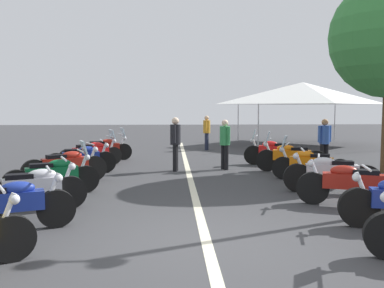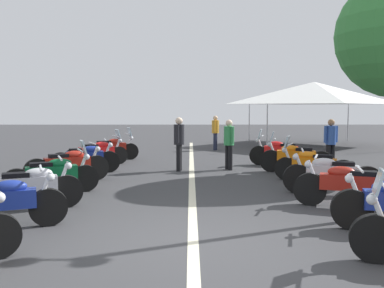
{
  "view_description": "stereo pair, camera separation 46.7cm",
  "coord_description": "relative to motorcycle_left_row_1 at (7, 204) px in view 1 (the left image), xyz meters",
  "views": [
    {
      "loc": [
        -5.94,
        0.5,
        1.98
      ],
      "look_at": [
        4.44,
        0.0,
        1.05
      ],
      "focal_mm": 39.5,
      "sensor_mm": 36.0,
      "label": 1
    },
    {
      "loc": [
        -5.94,
        0.04,
        1.98
      ],
      "look_at": [
        4.44,
        0.0,
        1.05
      ],
      "focal_mm": 39.5,
      "sensor_mm": 36.0,
      "label": 2
    }
  ],
  "objects": [
    {
      "name": "motorcycle_right_row_4",
      "position": [
        4.37,
        -6.27,
        0.01
      ],
      "size": [
        1.03,
        1.97,
        1.2
      ],
      "rotation": [
        0.0,
        0.0,
        1.16
      ],
      "color": "black",
      "rests_on": "ground_plane"
    },
    {
      "name": "bystander_3",
      "position": [
        6.6,
        -7.47,
        0.47
      ],
      "size": [
        0.32,
        0.5,
        1.58
      ],
      "rotation": [
        0.0,
        0.0,
        0.4
      ],
      "color": "black",
      "rests_on": "ground_plane"
    },
    {
      "name": "motorcycle_left_row_1",
      "position": [
        0.0,
        0.0,
        0.0
      ],
      "size": [
        0.97,
        2.04,
        0.99
      ],
      "rotation": [
        0.0,
        0.0,
        -1.21
      ],
      "color": "black",
      "rests_on": "ground_plane"
    },
    {
      "name": "bystander_2",
      "position": [
        12.44,
        -4.17,
        0.45
      ],
      "size": [
        0.51,
        0.32,
        1.56
      ],
      "rotation": [
        0.0,
        0.0,
        1.29
      ],
      "color": "#1E2338",
      "rests_on": "ground_plane"
    },
    {
      "name": "bystander_0",
      "position": [
        6.24,
        -2.7,
        0.51
      ],
      "size": [
        0.52,
        0.32,
        1.65
      ],
      "rotation": [
        0.0,
        0.0,
        4.54
      ],
      "color": "black",
      "rests_on": "ground_plane"
    },
    {
      "name": "ground_plane",
      "position": [
        -0.69,
        -3.08,
        -0.45
      ],
      "size": [
        80.0,
        80.0,
        0.0
      ],
      "primitive_type": "plane",
      "color": "#38383A"
    },
    {
      "name": "motorcycle_left_row_6",
      "position": [
        7.46,
        0.07,
        0.0
      ],
      "size": [
        1.18,
        1.95,
        1.19
      ],
      "rotation": [
        0.0,
        0.0,
        -1.07
      ],
      "color": "black",
      "rests_on": "ground_plane"
    },
    {
      "name": "motorcycle_right_row_5",
      "position": [
        5.88,
        -6.18,
        0.02
      ],
      "size": [
        0.84,
        2.11,
        1.22
      ],
      "rotation": [
        0.0,
        0.0,
        1.33
      ],
      "color": "black",
      "rests_on": "ground_plane"
    },
    {
      "name": "motorcycle_right_row_6",
      "position": [
        7.39,
        -6.05,
        0.02
      ],
      "size": [
        0.85,
        2.07,
        1.21
      ],
      "rotation": [
        0.0,
        0.0,
        1.32
      ],
      "color": "black",
      "rests_on": "ground_plane"
    },
    {
      "name": "motorcycle_left_row_3",
      "position": [
        2.8,
        0.05,
        0.01
      ],
      "size": [
        1.03,
        1.98,
        1.2
      ],
      "rotation": [
        0.0,
        0.0,
        -1.16
      ],
      "color": "black",
      "rests_on": "ground_plane"
    },
    {
      "name": "lane_centre_stripe",
      "position": [
        4.35,
        -3.08,
        -0.45
      ],
      "size": [
        23.85,
        0.16,
        0.01
      ],
      "primitive_type": "cube",
      "color": "beige",
      "rests_on": "ground_plane"
    },
    {
      "name": "event_tent",
      "position": [
        14.58,
        -9.22,
        2.2
      ],
      "size": [
        6.27,
        6.27,
        3.2
      ],
      "color": "white",
      "rests_on": "ground_plane"
    },
    {
      "name": "motorcycle_left_row_4",
      "position": [
        4.3,
        0.15,
        0.01
      ],
      "size": [
        1.19,
        1.99,
        1.01
      ],
      "rotation": [
        0.0,
        0.0,
        -1.07
      ],
      "color": "black",
      "rests_on": "ground_plane"
    },
    {
      "name": "motorcycle_right_row_3",
      "position": [
        2.75,
        -6.22,
        0.01
      ],
      "size": [
        0.81,
        2.16,
        1.01
      ],
      "rotation": [
        0.0,
        0.0,
        1.36
      ],
      "color": "black",
      "rests_on": "ground_plane"
    },
    {
      "name": "bystander_1",
      "position": [
        6.45,
        -4.25,
        0.46
      ],
      "size": [
        0.49,
        0.32,
        1.57
      ],
      "rotation": [
        0.0,
        0.0,
        5.15
      ],
      "color": "black",
      "rests_on": "ground_plane"
    },
    {
      "name": "motorcycle_left_row_2",
      "position": [
        1.3,
        0.01,
        0.0
      ],
      "size": [
        0.96,
        1.91,
        1.0
      ],
      "rotation": [
        0.0,
        0.0,
        -1.19
      ],
      "color": "black",
      "rests_on": "ground_plane"
    },
    {
      "name": "motorcycle_right_row_2",
      "position": [
        1.44,
        -6.15,
        0.01
      ],
      "size": [
        0.98,
        2.1,
        1.01
      ],
      "rotation": [
        0.0,
        0.0,
        1.22
      ],
      "color": "black",
      "rests_on": "ground_plane"
    },
    {
      "name": "motorcycle_left_row_7",
      "position": [
        8.77,
        -0.12,
        0.01
      ],
      "size": [
        1.01,
        2.02,
        1.19
      ],
      "rotation": [
        0.0,
        0.0,
        -1.18
      ],
      "color": "black",
      "rests_on": "ground_plane"
    },
    {
      "name": "motorcycle_left_row_5",
      "position": [
        5.81,
        0.06,
        0.0
      ],
      "size": [
        0.81,
        2.0,
        1.0
      ],
      "rotation": [
        0.0,
        0.0,
        -1.3
      ],
      "color": "black",
      "rests_on": "ground_plane"
    }
  ]
}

